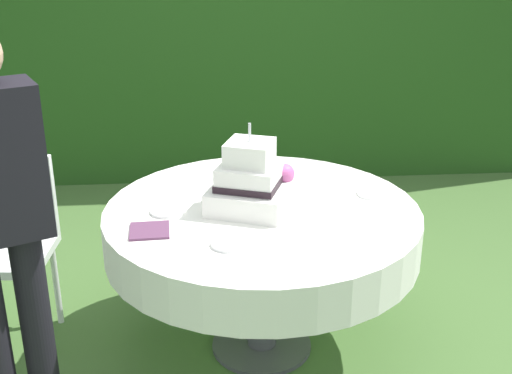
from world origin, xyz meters
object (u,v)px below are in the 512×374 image
(cake_table, at_px, (262,229))
(garden_chair, at_px, (10,233))
(serving_plate_far, at_px, (229,244))
(serving_plate_left, at_px, (167,211))
(wedding_cake, at_px, (251,183))
(serving_plate_near, at_px, (372,194))
(napkin_stack, at_px, (150,231))
(serving_plate_right, at_px, (251,172))

(cake_table, relative_size, garden_chair, 1.56)
(serving_plate_far, bearing_deg, serving_plate_left, 126.99)
(wedding_cake, relative_size, serving_plate_left, 2.82)
(garden_chair, bearing_deg, serving_plate_far, -29.36)
(serving_plate_near, bearing_deg, napkin_stack, -162.55)
(serving_plate_near, xyz_separation_m, serving_plate_far, (-0.68, -0.46, 0.00))
(wedding_cake, height_order, serving_plate_left, wedding_cake)
(cake_table, xyz_separation_m, wedding_cake, (-0.05, 0.01, 0.22))
(napkin_stack, bearing_deg, serving_plate_right, 54.38)
(serving_plate_far, relative_size, serving_plate_left, 0.93)
(serving_plate_near, height_order, serving_plate_right, same)
(garden_chair, bearing_deg, serving_plate_near, -3.57)
(serving_plate_near, distance_m, garden_chair, 1.70)
(serving_plate_right, distance_m, napkin_stack, 0.79)
(serving_plate_right, bearing_deg, serving_plate_far, -100.35)
(cake_table, height_order, napkin_stack, napkin_stack)
(serving_plate_far, xyz_separation_m, garden_chair, (-1.01, 0.57, -0.19))
(wedding_cake, xyz_separation_m, napkin_stack, (-0.43, -0.21, -0.11))
(garden_chair, bearing_deg, wedding_cake, -10.58)
(serving_plate_near, relative_size, serving_plate_far, 1.03)
(wedding_cake, xyz_separation_m, garden_chair, (-1.12, 0.21, -0.30))
(serving_plate_near, bearing_deg, serving_plate_left, -172.33)
(serving_plate_right, height_order, garden_chair, garden_chair)
(serving_plate_right, height_order, napkin_stack, serving_plate_right)
(serving_plate_near, xyz_separation_m, serving_plate_right, (-0.54, 0.33, 0.00))
(wedding_cake, bearing_deg, serving_plate_far, -107.57)
(serving_plate_near, xyz_separation_m, serving_plate_left, (-0.93, -0.13, 0.00))
(cake_table, bearing_deg, serving_plate_left, -178.29)
(wedding_cake, distance_m, serving_plate_left, 0.38)
(serving_plate_far, bearing_deg, serving_plate_right, 79.65)
(napkin_stack, relative_size, garden_chair, 0.18)
(serving_plate_near, xyz_separation_m, garden_chair, (-1.69, 0.11, -0.19))
(serving_plate_far, height_order, napkin_stack, serving_plate_far)
(serving_plate_left, bearing_deg, serving_plate_far, -53.01)
(serving_plate_right, relative_size, napkin_stack, 0.79)
(serving_plate_left, height_order, garden_chair, garden_chair)
(wedding_cake, height_order, serving_plate_near, wedding_cake)
(serving_plate_left, relative_size, garden_chair, 0.17)
(serving_plate_near, relative_size, serving_plate_left, 0.96)
(wedding_cake, xyz_separation_m, serving_plate_right, (0.03, 0.43, -0.11))
(serving_plate_left, height_order, serving_plate_right, same)
(serving_plate_left, relative_size, serving_plate_right, 1.17)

